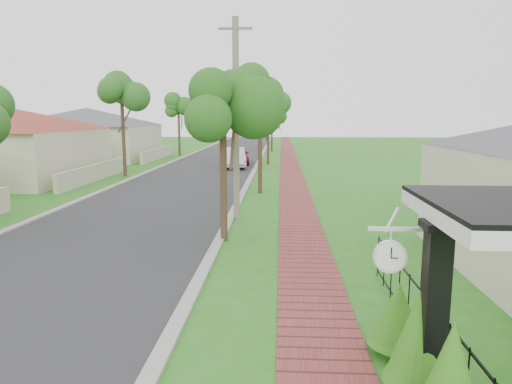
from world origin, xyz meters
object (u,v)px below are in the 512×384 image
(porch_post, at_px, (433,326))
(near_tree, at_px, (223,111))
(parked_car_red, at_px, (237,155))
(parked_car_white, at_px, (234,158))
(utility_pole, at_px, (236,120))
(station_clock, at_px, (390,254))

(porch_post, bearing_deg, near_tree, 115.11)
(parked_car_red, xyz_separation_m, near_tree, (1.80, -23.11, 3.21))
(parked_car_white, bearing_deg, near_tree, -93.64)
(near_tree, bearing_deg, parked_car_white, 95.02)
(porch_post, relative_size, parked_car_red, 0.57)
(utility_pole, bearing_deg, porch_post, -71.64)
(parked_car_red, relative_size, parked_car_white, 0.98)
(parked_car_white, distance_m, utility_pole, 17.85)
(near_tree, distance_m, utility_pole, 3.01)
(utility_pole, distance_m, station_clock, 11.20)
(near_tree, relative_size, station_clock, 6.58)
(near_tree, bearing_deg, porch_post, -64.89)
(utility_pole, bearing_deg, near_tree, -91.91)
(parked_car_white, height_order, utility_pole, utility_pole)
(near_tree, bearing_deg, parked_car_red, 94.45)
(porch_post, height_order, utility_pole, utility_pole)
(porch_post, relative_size, utility_pole, 0.35)
(parked_car_red, bearing_deg, station_clock, -87.34)
(porch_post, height_order, parked_car_red, porch_post)
(parked_car_white, relative_size, station_clock, 5.97)
(parked_car_red, height_order, near_tree, near_tree)
(porch_post, bearing_deg, parked_car_red, 100.11)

